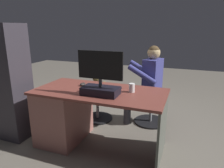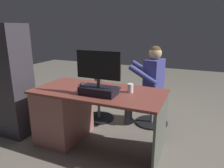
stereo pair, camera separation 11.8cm
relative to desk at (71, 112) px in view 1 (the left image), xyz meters
name	(u,v)px [view 1 (the left image)]	position (x,y,z in m)	size (l,w,h in m)	color
ground_plane	(112,130)	(-0.40, -0.41, -0.38)	(10.00, 10.00, 0.00)	slate
desk	(71,112)	(0.00, 0.00, 0.00)	(1.52, 0.75, 0.71)	brown
monitor	(100,82)	(-0.47, 0.13, 0.47)	(0.50, 0.22, 0.47)	black
keyboard	(103,88)	(-0.41, -0.10, 0.34)	(0.42, 0.14, 0.02)	black
computer_mouse	(83,84)	(-0.12, -0.12, 0.35)	(0.06, 0.10, 0.04)	#2B2622
cup	(132,88)	(-0.76, -0.07, 0.38)	(0.07, 0.07, 0.10)	white
tv_remote	(89,89)	(-0.27, 0.01, 0.34)	(0.04, 0.15, 0.02)	black
notebook_binder	(108,90)	(-0.50, 0.00, 0.34)	(0.22, 0.30, 0.02)	silver
office_chair_teddy	(98,104)	(-0.05, -0.68, -0.13)	(0.47, 0.47, 0.44)	black
teddy_bear	(97,84)	(-0.05, -0.69, 0.19)	(0.22, 0.22, 0.31)	olive
visitor_chair	(151,108)	(-0.86, -0.85, -0.14)	(0.48, 0.48, 0.44)	black
person	(147,79)	(-0.78, -0.84, 0.30)	(0.55, 0.55, 1.17)	#3D3F88
equipment_rack	(10,83)	(0.78, 0.17, 0.35)	(0.44, 0.36, 1.47)	#322E36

